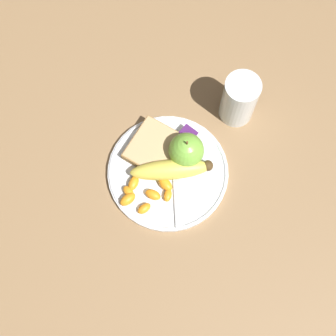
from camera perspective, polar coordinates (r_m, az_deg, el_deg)
The scene contains 15 objects.
ground_plane at distance 0.93m, azimuth 0.00°, elevation -0.63°, with size 3.00×3.00×0.00m, color olive.
plate at distance 0.92m, azimuth 0.00°, elevation -0.47°, with size 0.24×0.24×0.01m.
juice_glass at distance 0.94m, azimuth 8.63°, elevation 8.16°, with size 0.07×0.07×0.11m.
apple at distance 0.90m, azimuth 2.25°, elevation 2.16°, with size 0.07×0.07×0.08m.
banana at distance 0.90m, azimuth 0.54°, elevation -0.07°, with size 0.14×0.14×0.04m.
bread_slice at distance 0.92m, azimuth -1.56°, elevation 2.44°, with size 0.11×0.11×0.02m.
fork at distance 0.92m, azimuth 0.92°, elevation -0.27°, with size 0.16×0.14×0.00m.
jam_packet at distance 0.93m, azimuth 2.26°, elevation 3.80°, with size 0.04×0.03×0.02m.
orange_segment_0 at distance 0.89m, azimuth -2.92°, elevation -4.95°, with size 0.03×0.02×0.02m.
orange_segment_1 at distance 0.90m, azimuth -0.32°, elevation -1.98°, with size 0.02×0.03×0.02m.
orange_segment_2 at distance 0.90m, azimuth -1.84°, elevation -3.27°, with size 0.03×0.03×0.02m.
orange_segment_3 at distance 0.90m, azimuth -0.04°, elevation -3.34°, with size 0.03×0.03×0.01m.
orange_segment_4 at distance 0.90m, azimuth -4.93°, elevation -3.81°, with size 0.04×0.03×0.02m.
orange_segment_5 at distance 0.90m, azimuth -4.85°, elevation -2.88°, with size 0.02×0.03×0.02m.
orange_segment_6 at distance 0.91m, azimuth -4.23°, elevation -1.84°, with size 0.03×0.03×0.02m.
Camera 1 is at (0.22, 0.18, 0.89)m, focal length 50.00 mm.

